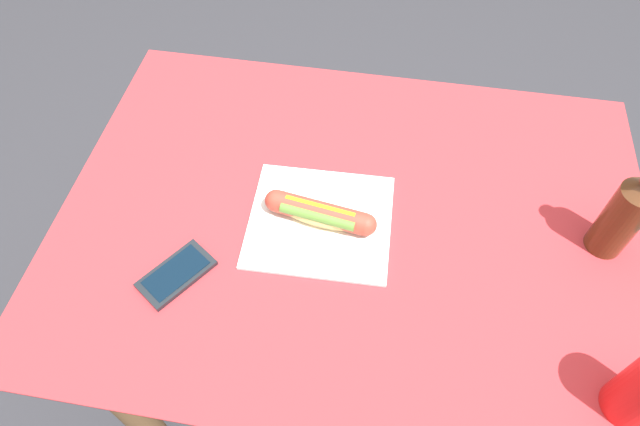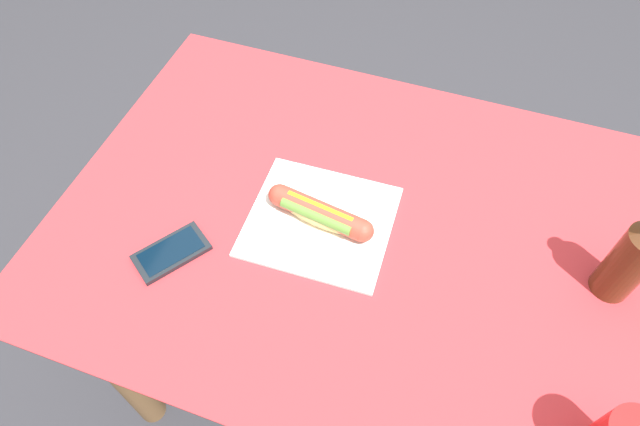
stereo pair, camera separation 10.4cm
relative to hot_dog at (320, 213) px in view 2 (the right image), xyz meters
name	(u,v)px [view 2 (the right image)]	position (x,y,z in m)	size (l,w,h in m)	color
ground_plane	(341,361)	(-0.06, -0.02, -0.76)	(6.00, 6.00, 0.00)	#2D2D33
dining_table	(350,258)	(-0.06, -0.02, -0.16)	(1.15, 0.86, 0.73)	brown
paper_wrapper	(320,221)	(0.00, 0.00, -0.03)	(0.27, 0.25, 0.01)	white
hot_dog	(320,213)	(0.00, 0.00, 0.00)	(0.22, 0.08, 0.05)	#DBB26B
cell_phone	(171,252)	(0.24, 0.16, -0.02)	(0.14, 0.15, 0.01)	black
soda_bottle	(633,259)	(-0.53, -0.04, 0.07)	(0.07, 0.07, 0.22)	#4C2814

